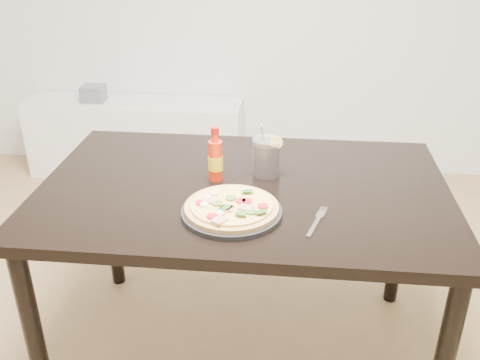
# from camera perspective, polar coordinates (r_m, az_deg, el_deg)

# --- Properties ---
(dining_table) EXTENTS (1.40, 0.90, 0.75)m
(dining_table) POSITION_cam_1_polar(r_m,az_deg,el_deg) (1.88, 0.38, -2.83)
(dining_table) COLOR black
(dining_table) RESTS_ON ground
(plate) EXTENTS (0.31, 0.31, 0.02)m
(plate) POSITION_cam_1_polar(r_m,az_deg,el_deg) (1.66, -0.90, -3.43)
(plate) COLOR black
(plate) RESTS_ON dining_table
(pizza) EXTENTS (0.29, 0.29, 0.03)m
(pizza) POSITION_cam_1_polar(r_m,az_deg,el_deg) (1.65, -0.95, -2.86)
(pizza) COLOR tan
(pizza) RESTS_ON plate
(hot_sauce_bottle) EXTENTS (0.07, 0.07, 0.19)m
(hot_sauce_bottle) POSITION_cam_1_polar(r_m,az_deg,el_deg) (1.85, -2.63, 2.22)
(hot_sauce_bottle) COLOR red
(hot_sauce_bottle) RESTS_ON dining_table
(cola_cup) EXTENTS (0.11, 0.10, 0.19)m
(cola_cup) POSITION_cam_1_polar(r_m,az_deg,el_deg) (1.89, 2.86, 2.40)
(cola_cup) COLOR black
(cola_cup) RESTS_ON dining_table
(fork) EXTENTS (0.07, 0.18, 0.00)m
(fork) POSITION_cam_1_polar(r_m,az_deg,el_deg) (1.64, 8.26, -4.29)
(fork) COLOR silver
(fork) RESTS_ON dining_table
(media_console) EXTENTS (1.40, 0.34, 0.50)m
(media_console) POSITION_cam_1_polar(r_m,az_deg,el_deg) (3.64, -11.00, 4.48)
(media_console) COLOR white
(media_console) RESTS_ON ground
(cd_stack) EXTENTS (0.14, 0.12, 0.10)m
(cd_stack) POSITION_cam_1_polar(r_m,az_deg,el_deg) (3.60, -15.36, 8.90)
(cd_stack) COLOR slate
(cd_stack) RESTS_ON media_console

